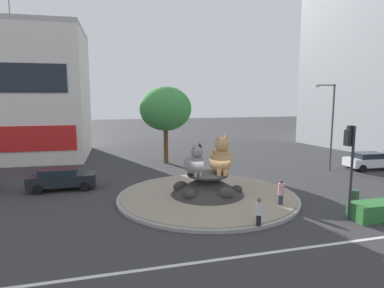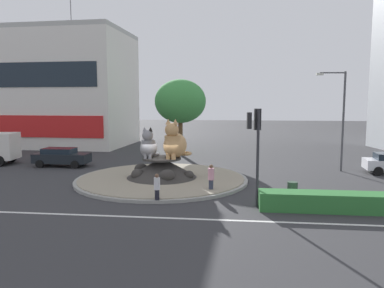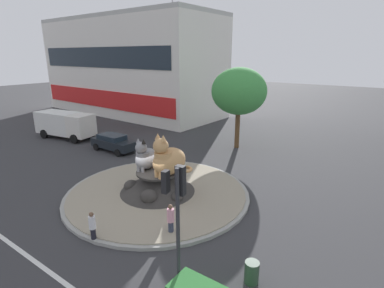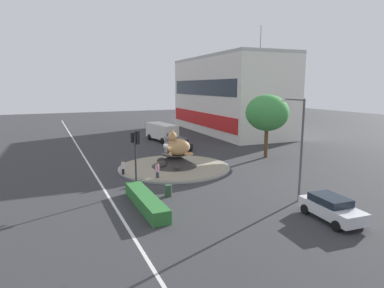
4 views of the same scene
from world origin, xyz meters
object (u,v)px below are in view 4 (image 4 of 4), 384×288
shophouse_block (228,95)px  broadleaf_tree_behind_island (267,113)px  pedestrian_pink_shirt (157,171)px  delivery_box_truck (162,131)px  cat_statue_grey (171,145)px  sedan_on_far_lane (180,144)px  litter_bin (168,191)px  hatchback_near_shophouse (331,208)px  streetlight_arm (299,142)px  cat_statue_calico (178,146)px  traffic_light_mast (136,147)px  pedestrian_white_shirt (123,168)px

shophouse_block → broadleaf_tree_behind_island: shophouse_block is taller
pedestrian_pink_shirt → delivery_box_truck: delivery_box_truck is taller
cat_statue_grey → delivery_box_truck: size_ratio=0.31×
sedan_on_far_lane → litter_bin: sedan_on_far_lane is taller
hatchback_near_shophouse → broadleaf_tree_behind_island: bearing=160.7°
broadleaf_tree_behind_island → streetlight_arm: (13.06, -6.97, -0.94)m
cat_statue_calico → hatchback_near_shophouse: size_ratio=0.61×
traffic_light_mast → pedestrian_white_shirt: bearing=81.8°
pedestrian_pink_shirt → hatchback_near_shophouse: 14.79m
litter_bin → pedestrian_white_shirt: bearing=-165.4°
sedan_on_far_lane → hatchback_near_shophouse: 25.58m
traffic_light_mast → hatchback_near_shophouse: 14.59m
cat_statue_calico → broadleaf_tree_behind_island: 12.13m
pedestrian_pink_shirt → litter_bin: (4.48, -0.63, -0.43)m
cat_statue_calico → litter_bin: (7.08, -3.62, -2.05)m
pedestrian_pink_shirt → delivery_box_truck: size_ratio=0.24×
litter_bin → cat_statue_calico: bearing=152.9°
pedestrian_white_shirt → sedan_on_far_lane: size_ratio=0.35×
pedestrian_pink_shirt → shophouse_block: bearing=-55.4°
cat_statue_calico → hatchback_near_shophouse: bearing=115.9°
traffic_light_mast → sedan_on_far_lane: traffic_light_mast is taller
traffic_light_mast → shophouse_block: size_ratio=0.17×
cat_statue_grey → broadleaf_tree_behind_island: (0.41, 11.80, 2.95)m
cat_statue_grey → traffic_light_mast: size_ratio=0.44×
broadleaf_tree_behind_island → delivery_box_truck: bearing=-155.8°
shophouse_block → delivery_box_truck: size_ratio=4.11×
cat_statue_calico → litter_bin: bearing=73.9°
cat_statue_calico → sedan_on_far_lane: cat_statue_calico is taller
pedestrian_pink_shirt → litter_bin: 4.55m
cat_statue_calico → sedan_on_far_lane: size_ratio=0.61×
cat_statue_calico → hatchback_near_shophouse: 16.18m
cat_statue_grey → cat_statue_calico: size_ratio=0.79×
cat_statue_grey → pedestrian_white_shirt: 5.86m
sedan_on_far_lane → hatchback_near_shophouse: hatchback_near_shophouse is taller
hatchback_near_shophouse → streetlight_arm: bearing=175.6°
pedestrian_white_shirt → cat_statue_grey: bearing=85.8°
delivery_box_truck → traffic_light_mast: bearing=-32.6°
shophouse_block → pedestrian_pink_shirt: (25.23, -22.02, -5.86)m
pedestrian_pink_shirt → sedan_on_far_lane: bearing=-44.5°
pedestrian_pink_shirt → hatchback_near_shophouse: pedestrian_pink_shirt is taller
shophouse_block → streetlight_arm: 37.28m
pedestrian_pink_shirt → hatchback_near_shophouse: bearing=-165.4°
pedestrian_pink_shirt → broadleaf_tree_behind_island: bearing=-89.3°
cat_statue_grey → streetlight_arm: (13.47, 4.83, 2.02)m
streetlight_arm → pedestrian_pink_shirt: bearing=35.5°
cat_statue_grey → sedan_on_far_lane: 9.51m
cat_statue_calico → streetlight_arm: (11.73, 4.76, 1.82)m
shophouse_block → delivery_box_truck: (5.08, -14.58, -5.21)m
sedan_on_far_lane → delivery_box_truck: (-7.53, 0.08, 0.73)m
hatchback_near_shophouse → litter_bin: hatchback_near_shophouse is taller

